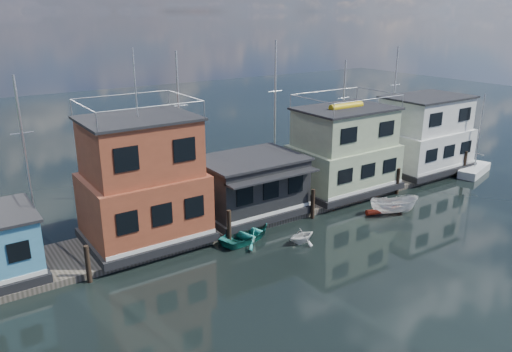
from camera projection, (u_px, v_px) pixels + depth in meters
ground at (379, 285)px, 27.21m from camera, size 160.00×160.00×0.00m
dock at (256, 212)px, 36.59m from camera, size 48.00×5.00×0.40m
houseboat_red at (143, 183)px, 30.84m from camera, size 7.40×5.90×11.86m
houseboat_dark at (251, 185)px, 35.61m from camera, size 7.40×6.10×4.06m
houseboat_green at (344, 151)px, 40.06m from camera, size 8.40×5.90×7.03m
houseboat_white at (424, 135)px, 45.38m from camera, size 8.40×5.90×6.66m
pilings at (275, 214)px, 33.92m from camera, size 42.28×0.28×2.20m
background_masts at (263, 119)px, 42.16m from camera, size 36.40×0.16×12.00m
dinghy_white at (302, 236)px, 32.01m from camera, size 2.03×1.77×1.04m
red_kayak at (384, 211)px, 36.82m from camera, size 2.87×1.23×0.42m
day_sailer at (474, 170)px, 45.69m from camera, size 4.89×2.81×7.33m
motorboat at (394, 205)px, 36.54m from camera, size 3.79×2.91×1.38m
dinghy_teal at (248, 232)px, 32.63m from camera, size 4.99×4.17×0.89m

